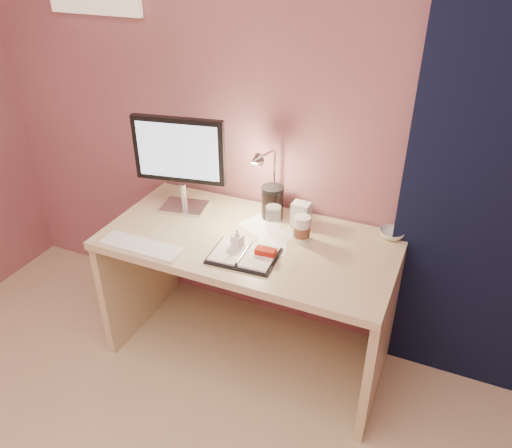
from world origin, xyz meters
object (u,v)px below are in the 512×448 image
at_px(coffee_cup, 302,229).
at_px(dark_jar, 272,204).
at_px(bowl, 392,234).
at_px(keyboard, 141,246).
at_px(desk_lamp, 273,178).
at_px(desk, 256,268).
at_px(planner, 246,255).
at_px(clear_cup, 273,219).
at_px(monitor, 180,156).
at_px(product_box, 301,215).
at_px(lotion_bottle, 237,239).

height_order(coffee_cup, dark_jar, dark_jar).
xyz_separation_m(coffee_cup, dark_jar, (-0.21, 0.14, 0.02)).
relative_size(bowl, dark_jar, 0.77).
distance_m(keyboard, desk_lamp, 0.71).
bearing_deg(dark_jar, keyboard, -131.53).
relative_size(desk, planner, 4.50).
distance_m(clear_cup, bowl, 0.57).
bearing_deg(clear_cup, dark_jar, 113.67).
distance_m(monitor, product_box, 0.67).
height_order(keyboard, product_box, product_box).
xyz_separation_m(dark_jar, desk_lamp, (0.00, -0.01, 0.15)).
relative_size(dark_jar, desk_lamp, 0.43).
bearing_deg(keyboard, bowl, 28.68).
relative_size(desk, lotion_bottle, 13.44).
relative_size(monitor, desk_lamp, 1.39).
relative_size(clear_cup, bowl, 1.12).
bearing_deg(clear_cup, product_box, 40.54).
xyz_separation_m(planner, lotion_bottle, (-0.06, 0.05, 0.04)).
bearing_deg(desk_lamp, monitor, -151.96).
bearing_deg(dark_jar, lotion_bottle, -96.47).
bearing_deg(planner, desk_lamp, 90.13).
height_order(keyboard, bowl, bowl).
bearing_deg(lotion_bottle, product_box, 57.01).
bearing_deg(bowl, planner, -142.97).
distance_m(planner, bowl, 0.71).
bearing_deg(keyboard, clear_cup, 38.27).
distance_m(monitor, planner, 0.63).
distance_m(coffee_cup, desk_lamp, 0.30).
bearing_deg(bowl, desk, -161.60).
xyz_separation_m(desk, dark_jar, (0.03, 0.16, 0.30)).
bearing_deg(keyboard, lotion_bottle, 23.52).
height_order(keyboard, clear_cup, clear_cup).
distance_m(product_box, desk_lamp, 0.23).
relative_size(bowl, lotion_bottle, 1.14).
distance_m(monitor, desk_lamp, 0.48).
xyz_separation_m(dark_jar, product_box, (0.16, -0.03, -0.01)).
height_order(clear_cup, bowl, clear_cup).
distance_m(planner, lotion_bottle, 0.09).
height_order(monitor, clear_cup, monitor).
height_order(monitor, keyboard, monitor).
xyz_separation_m(desk, desk_lamp, (0.03, 0.15, 0.45)).
bearing_deg(planner, keyboard, -168.36).
bearing_deg(desk, monitor, 172.51).
bearing_deg(monitor, bowl, -2.25).
bearing_deg(desk_lamp, planner, -69.43).
distance_m(bowl, dark_jar, 0.60).
bearing_deg(clear_cup, monitor, 177.62).
bearing_deg(product_box, clear_cup, -137.31).
bearing_deg(coffee_cup, monitor, 176.06).
xyz_separation_m(coffee_cup, clear_cup, (-0.15, 0.02, 0.01)).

